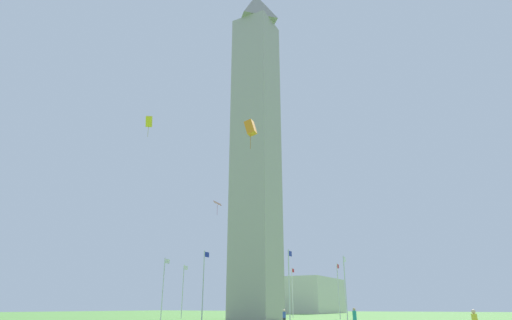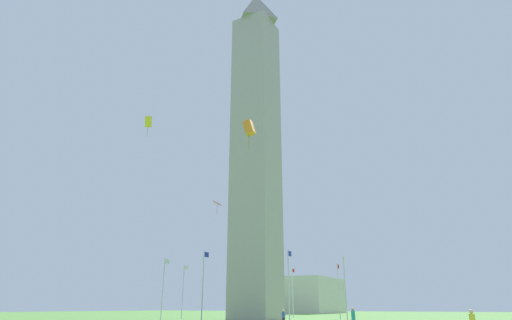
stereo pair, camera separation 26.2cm
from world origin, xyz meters
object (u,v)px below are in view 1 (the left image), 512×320
Objects in this scene: person_blue_shirt at (284,318)px; flagpole_e at (183,289)px; flagpole_w at (345,285)px; kite_pink_diamond at (217,204)px; flagpole_nw at (338,288)px; obelisk_monument at (256,135)px; flagpole_n at (292,290)px; flagpole_se at (163,286)px; kite_yellow_box at (149,121)px; flagpole_ne at (234,290)px; kite_orange_box at (251,128)px; distant_building at (306,296)px; person_teal_shirt at (355,319)px; flagpole_s at (203,282)px; flagpole_sw at (289,282)px.

flagpole_e is at bearing 34.39° from person_blue_shirt.
kite_pink_diamond is at bearing 125.52° from flagpole_w.
kite_pink_diamond is at bearing -128.06° from flagpole_e.
obelisk_monument is at bearing 135.16° from flagpole_nw.
flagpole_w is at bearing -135.00° from flagpole_n.
kite_yellow_box reaches higher than flagpole_se.
flagpole_ne is at bearing -0.00° from flagpole_se.
kite_yellow_box reaches higher than kite_orange_box.
flagpole_w is 0.34× the size of distant_building.
kite_pink_diamond reaches higher than flagpole_ne.
kite_yellow_box reaches higher than flagpole_w.
person_teal_shirt is at bearing -136.12° from flagpole_ne.
flagpole_s is 24.42m from kite_orange_box.
flagpole_n and flagpole_e have the same top height.
kite_yellow_box is at bearing 176.74° from obelisk_monument.
flagpole_w is at bearing 1.64° from kite_orange_box.
distant_building is (91.06, 16.56, -17.89)m from kite_yellow_box.
flagpole_e is 4.87× the size of person_teal_shirt.
flagpole_e is 19.95m from flagpole_s.
flagpole_ne is (10.03, 9.98, -25.55)m from obelisk_monument.
flagpole_s reaches higher than person_teal_shirt.
kite_pink_diamond is at bearing 152.61° from flagpole_nw.
person_blue_shirt is (-18.12, -12.93, -29.50)m from obelisk_monument.
flagpole_sw is (-9.98, -24.08, 0.00)m from flagpole_e.
person_teal_shirt is at bearing -118.75° from kite_pink_diamond.
flagpole_s is 3.15× the size of kite_orange_box.
obelisk_monument is 29.17m from flagpole_sw.
flagpole_s is at bearing 45.06° from kite_orange_box.
flagpole_nw is at bearing -44.84° from obelisk_monument.
kite_yellow_box is (-34.82, -8.56, 18.23)m from flagpole_ne.
obelisk_monument is at bearing 27.29° from kite_orange_box.
kite_orange_box is 101.46m from distant_building.
person_teal_shirt is at bearing -111.96° from flagpole_se.
flagpole_nw is 3.15× the size of kite_orange_box.
flagpole_n is 28.21m from flagpole_s.
flagpole_n is at bearing 19.11° from kite_orange_box.
person_teal_shirt is 0.90× the size of kite_pink_diamond.
person_blue_shirt is (-28.15, -2.96, -3.95)m from flagpole_nw.
kite_pink_diamond reaches higher than flagpole_sw.
flagpole_nw is (19.95, -0.00, 0.00)m from flagpole_sw.
obelisk_monument reaches higher than flagpole_e.
flagpole_n is 10.80m from flagpole_nw.
obelisk_monument is 6.96× the size of flagpole_w.
person_blue_shirt is (-4.07, -12.93, -3.95)m from flagpole_s.
distant_building reaches higher than flagpole_nw.
flagpole_nw is 4.87× the size of person_teal_shirt.
flagpole_n is 4.87× the size of person_teal_shirt.
flagpole_ne is at bearing 67.50° from flagpole_w.
person_blue_shirt is (-18.17, -27.04, -3.95)m from flagpole_e.
kite_orange_box reaches higher than flagpole_n.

